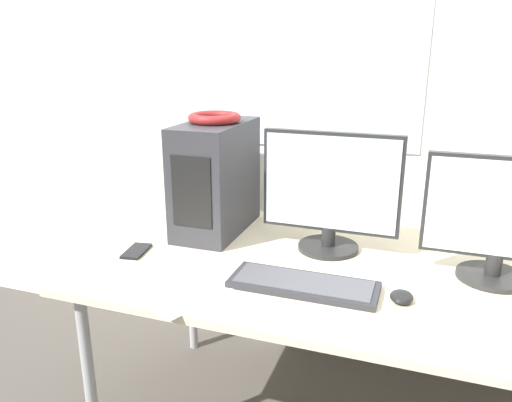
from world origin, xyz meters
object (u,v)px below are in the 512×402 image
at_px(keyboard, 303,284).
at_px(mouse, 402,297).
at_px(pc_tower, 216,178).
at_px(monitor_right_near, 501,220).
at_px(cell_phone, 136,251).
at_px(headphones, 214,118).
at_px(monitor_main, 331,192).

relative_size(keyboard, mouse, 5.61).
xyz_separation_m(pc_tower, monitor_right_near, (1.00, -0.12, -0.02)).
bearing_deg(cell_phone, keyboard, -14.80).
xyz_separation_m(headphones, monitor_main, (0.46, -0.05, -0.23)).
height_order(mouse, cell_phone, mouse).
relative_size(monitor_right_near, cell_phone, 3.21).
relative_size(pc_tower, headphones, 2.16).
height_order(monitor_right_near, cell_phone, monitor_right_near).
xyz_separation_m(monitor_right_near, mouse, (-0.26, -0.24, -0.18)).
bearing_deg(keyboard, monitor_right_near, 25.25).
height_order(headphones, monitor_main, headphones).
bearing_deg(pc_tower, monitor_main, -6.63).
bearing_deg(mouse, monitor_right_near, 43.28).
distance_m(headphones, cell_phone, 0.57).
bearing_deg(monitor_right_near, headphones, 173.28).
distance_m(monitor_right_near, keyboard, 0.63).
distance_m(monitor_main, cell_phone, 0.72).
height_order(pc_tower, headphones, headphones).
relative_size(pc_tower, mouse, 5.33).
height_order(monitor_main, keyboard, monitor_main).
bearing_deg(monitor_main, keyboard, -91.72).
bearing_deg(pc_tower, mouse, -26.08).
bearing_deg(headphones, monitor_main, -6.74).
height_order(monitor_main, mouse, monitor_main).
relative_size(keyboard, cell_phone, 3.17).
height_order(pc_tower, monitor_right_near, pc_tower).
distance_m(keyboard, cell_phone, 0.63).
xyz_separation_m(monitor_main, mouse, (0.28, -0.31, -0.20)).
bearing_deg(monitor_main, mouse, -47.94).
xyz_separation_m(pc_tower, monitor_main, (0.46, -0.05, 0.00)).
distance_m(monitor_main, keyboard, 0.38).
bearing_deg(cell_phone, monitor_main, 12.97).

